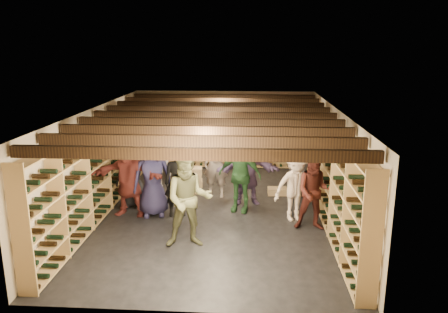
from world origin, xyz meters
TOP-DOWN VIEW (x-y plane):
  - ground at (0.00, 0.00)m, footprint 8.00×8.00m
  - walls at (0.00, 0.00)m, footprint 5.52×8.02m
  - ceiling at (0.00, 0.00)m, footprint 5.50×8.00m
  - ceiling_joists at (0.00, 0.00)m, footprint 5.40×7.12m
  - wine_rack_left at (-2.57, 0.00)m, footprint 0.32×7.50m
  - wine_rack_right at (2.57, 0.00)m, footprint 0.32×7.50m
  - wine_rack_back at (0.00, 3.83)m, footprint 4.70×0.30m
  - crate_stack_left at (-1.28, 2.52)m, footprint 0.59×0.50m
  - crate_stack_right at (-0.69, 1.30)m, footprint 0.54×0.39m
  - crate_loose at (1.55, 1.30)m, footprint 0.51×0.34m
  - person_0 at (-1.96, 0.24)m, footprint 0.83×0.58m
  - person_1 at (-0.81, -0.29)m, footprint 0.65×0.50m
  - person_2 at (-0.32, -1.82)m, footprint 1.01×0.84m
  - person_3 at (1.83, -0.40)m, footprint 1.15×0.89m
  - person_5 at (-1.91, -0.31)m, footprint 1.74×0.73m
  - person_6 at (-1.36, -0.29)m, footprint 0.98×0.75m
  - person_7 at (-0.03, 1.07)m, footprint 0.69×0.49m
  - person_8 at (2.18, -0.88)m, footprint 0.83×0.66m
  - person_9 at (-1.65, 1.30)m, footprint 1.15×0.92m
  - person_10 at (0.59, 0.09)m, footprint 1.08×0.65m
  - person_11 at (0.77, 0.61)m, footprint 1.58×0.67m
  - person_12 at (2.14, 1.30)m, footprint 0.98×0.83m

SIDE VIEW (x-z plane):
  - ground at x=0.00m, z-range 0.00..0.00m
  - crate_loose at x=1.55m, z-range 0.00..0.17m
  - crate_stack_right at x=-0.69m, z-range 0.00..0.68m
  - crate_stack_left at x=-1.28m, z-range 0.00..0.85m
  - person_9 at x=-1.65m, z-range 0.00..1.55m
  - person_3 at x=1.83m, z-range 0.00..1.57m
  - person_1 at x=-0.81m, z-range 0.00..1.57m
  - person_0 at x=-1.96m, z-range 0.00..1.62m
  - person_11 at x=0.77m, z-range 0.00..1.65m
  - person_8 at x=2.18m, z-range 0.00..1.66m
  - person_12 at x=2.14m, z-range 0.00..1.69m
  - person_10 at x=0.59m, z-range 0.00..1.72m
  - person_7 at x=-0.03m, z-range 0.00..1.76m
  - person_6 at x=-1.36m, z-range 0.00..1.80m
  - person_5 at x=-1.91m, z-range 0.00..1.83m
  - person_2 at x=-0.32m, z-range 0.00..1.88m
  - wine_rack_back at x=0.00m, z-range 0.00..2.15m
  - wine_rack_left at x=-2.57m, z-range 0.00..2.15m
  - wine_rack_right at x=2.57m, z-range 0.00..2.15m
  - walls at x=0.00m, z-range 0.00..2.40m
  - ceiling_joists at x=0.00m, z-range 2.17..2.35m
  - ceiling at x=0.00m, z-range 2.40..2.40m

